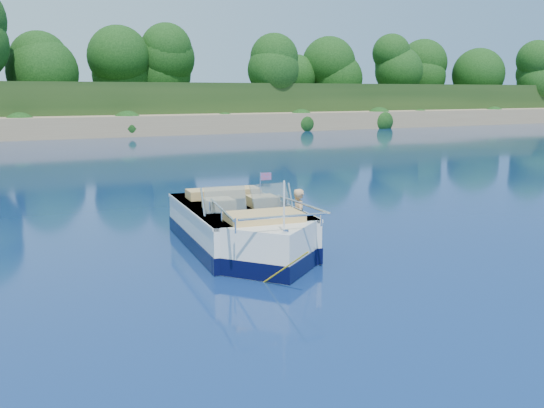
{
  "coord_description": "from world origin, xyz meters",
  "views": [
    {
      "loc": [
        -3.6,
        -9.93,
        3.24
      ],
      "look_at": [
        2.32,
        1.51,
        0.85
      ],
      "focal_mm": 40.0,
      "sensor_mm": 36.0,
      "label": 1
    }
  ],
  "objects": [
    {
      "name": "motorboat",
      "position": [
        1.49,
        1.21,
        0.39
      ],
      "size": [
        2.6,
        6.0,
        2.0
      ],
      "rotation": [
        0.0,
        0.0,
        -0.12
      ],
      "color": "white",
      "rests_on": "ground"
    },
    {
      "name": "treeline",
      "position": [
        0.04,
        41.01,
        5.55
      ],
      "size": [
        150.0,
        7.12,
        8.19
      ],
      "color": "#322010",
      "rests_on": "ground"
    },
    {
      "name": "boy",
      "position": [
        3.64,
        2.65,
        0.0
      ],
      "size": [
        0.52,
        0.82,
        1.5
      ],
      "primitive_type": "imported",
      "rotation": [
        0.0,
        -0.17,
        1.33
      ],
      "color": "tan",
      "rests_on": "ground"
    },
    {
      "name": "tow_tube",
      "position": [
        3.6,
        2.73,
        0.08
      ],
      "size": [
        1.22,
        1.22,
        0.32
      ],
      "rotation": [
        0.0,
        0.0,
        -0.01
      ],
      "color": "#FFAE04",
      "rests_on": "ground"
    },
    {
      "name": "ground",
      "position": [
        0.0,
        0.0,
        0.0
      ],
      "size": [
        160.0,
        160.0,
        0.0
      ],
      "primitive_type": "plane",
      "color": "#0A1B4A",
      "rests_on": "ground"
    }
  ]
}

